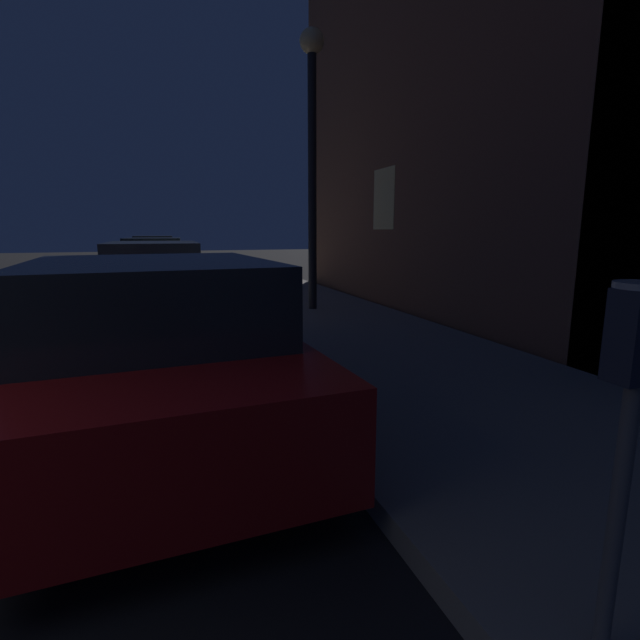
{
  "coord_description": "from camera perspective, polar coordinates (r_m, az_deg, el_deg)",
  "views": [
    {
      "loc": [
        2.91,
        -1.32,
        1.64
      ],
      "look_at": [
        4.04,
        1.95,
        0.98
      ],
      "focal_mm": 26.37,
      "sensor_mm": 36.0,
      "label": 1
    }
  ],
  "objects": [
    {
      "name": "car_green",
      "position": [
        15.77,
        -19.44,
        6.76
      ],
      "size": [
        2.28,
        4.19,
        1.43
      ],
      "color": "#19592D",
      "rests_on": "ground"
    },
    {
      "name": "parking_meter",
      "position": [
        1.84,
        33.84,
        -6.26
      ],
      "size": [
        0.19,
        0.19,
        1.34
      ],
      "color": "#59595B",
      "rests_on": "sidewalk"
    },
    {
      "name": "street_lamp",
      "position": [
        9.26,
        -0.96,
        22.38
      ],
      "size": [
        0.44,
        0.44,
        5.01
      ],
      "color": "black",
      "rests_on": "sidewalk"
    },
    {
      "name": "car_white",
      "position": [
        9.73,
        -19.43,
        4.72
      ],
      "size": [
        2.18,
        4.63,
        1.43
      ],
      "color": "silver",
      "rests_on": "ground"
    },
    {
      "name": "car_black",
      "position": [
        22.26,
        -19.43,
        7.74
      ],
      "size": [
        2.15,
        4.65,
        1.43
      ],
      "color": "black",
      "rests_on": "ground"
    },
    {
      "name": "car_red",
      "position": [
        3.97,
        -19.37,
        -3.42
      ],
      "size": [
        2.26,
        4.09,
        1.43
      ],
      "color": "maroon",
      "rests_on": "ground"
    }
  ]
}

